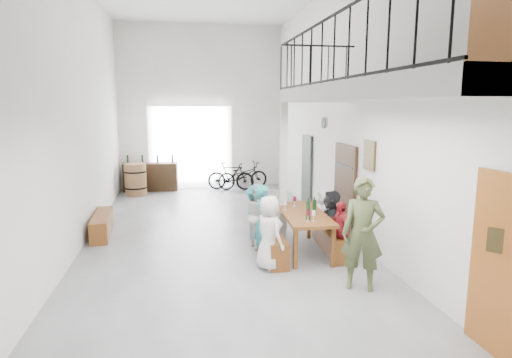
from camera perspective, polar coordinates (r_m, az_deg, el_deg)
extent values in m
plane|color=slate|center=(9.30, -5.00, -7.87)|extent=(12.00, 12.00, 0.00)
plane|color=white|center=(14.86, -7.29, 9.43)|extent=(5.50, 0.00, 5.50)
plane|color=white|center=(2.94, 4.96, 8.58)|extent=(5.50, 0.00, 5.50)
plane|color=white|center=(9.06, -23.08, 8.60)|extent=(0.00, 12.00, 12.00)
plane|color=white|center=(9.51, 11.70, 9.18)|extent=(0.00, 12.00, 12.00)
cube|color=white|center=(14.85, -8.71, 4.18)|extent=(2.80, 0.08, 2.80)
cube|color=#8F4917|center=(5.53, 29.93, -10.15)|extent=(0.06, 0.95, 2.10)
cube|color=#392514|center=(9.39, 11.72, -1.58)|extent=(0.06, 1.10, 2.00)
cube|color=#2B342C|center=(11.99, 6.78, 0.99)|extent=(0.06, 0.80, 2.00)
cube|color=#3F3419|center=(8.26, 14.89, 3.10)|extent=(0.04, 0.45, 0.55)
cylinder|color=white|center=(10.63, 9.02, 7.41)|extent=(0.04, 0.28, 0.28)
cube|color=silver|center=(6.28, 16.28, 11.11)|extent=(1.50, 5.60, 0.25)
cube|color=black|center=(6.11, 10.17, 20.66)|extent=(0.03, 5.60, 0.03)
cube|color=black|center=(6.00, 9.93, 12.86)|extent=(0.03, 5.60, 0.03)
cube|color=black|center=(8.94, 8.34, 17.17)|extent=(1.50, 0.03, 0.03)
cube|color=silver|center=(8.74, 3.64, 0.70)|extent=(0.14, 0.14, 2.88)
cube|color=brown|center=(8.27, 6.32, -4.66)|extent=(0.89, 1.99, 0.06)
cube|color=brown|center=(7.53, 5.28, -9.25)|extent=(0.07, 0.07, 0.73)
cube|color=brown|center=(7.70, 10.23, -8.93)|extent=(0.07, 0.07, 0.73)
cube|color=brown|center=(9.10, 2.95, -5.85)|extent=(0.07, 0.07, 0.73)
cube|color=brown|center=(9.24, 7.07, -5.67)|extent=(0.07, 0.07, 0.73)
cube|color=brown|center=(8.34, 1.63, -8.20)|extent=(0.34, 2.09, 0.48)
cube|color=brown|center=(8.64, 9.57, -7.87)|extent=(0.40, 1.88, 0.43)
cylinder|color=black|center=(7.98, 6.96, -3.70)|extent=(0.07, 0.07, 0.35)
cylinder|color=black|center=(7.66, 6.98, -4.26)|extent=(0.07, 0.07, 0.35)
cylinder|color=black|center=(8.10, 7.81, -3.52)|extent=(0.07, 0.07, 0.35)
cube|color=brown|center=(10.04, -19.83, -5.74)|extent=(0.47, 1.65, 0.46)
cylinder|color=#98653D|center=(14.04, -15.76, -0.06)|extent=(0.68, 0.68, 1.02)
cylinder|color=black|center=(14.08, -15.72, -1.08)|extent=(0.69, 0.69, 0.05)
cylinder|color=black|center=(14.00, -15.81, 0.97)|extent=(0.69, 0.69, 0.05)
cube|color=#392514|center=(14.71, -13.85, 0.27)|extent=(1.78, 0.61, 0.93)
cylinder|color=black|center=(14.75, -16.74, 2.54)|extent=(0.06, 0.06, 0.28)
cylinder|color=black|center=(14.63, -14.90, 2.56)|extent=(0.06, 0.06, 0.28)
cylinder|color=black|center=(14.60, -12.99, 2.63)|extent=(0.06, 0.06, 0.28)
cylinder|color=black|center=(14.59, -11.09, 2.69)|extent=(0.06, 0.06, 0.28)
imported|color=silver|center=(7.42, 1.77, -7.18)|extent=(0.63, 0.75, 1.30)
imported|color=teal|center=(8.00, 0.98, -5.64)|extent=(0.45, 0.57, 1.38)
imported|color=silver|center=(8.56, 0.44, -4.87)|extent=(0.56, 0.68, 1.30)
imported|color=teal|center=(9.06, -0.17, -4.46)|extent=(0.47, 0.78, 1.18)
imported|color=maroon|center=(7.99, 11.17, -6.83)|extent=(0.40, 0.69, 1.11)
imported|color=black|center=(8.49, 10.02, -5.49)|extent=(0.72, 1.17, 1.20)
imported|color=silver|center=(9.12, 9.04, -4.78)|extent=(0.36, 0.54, 1.08)
imported|color=#444D2B|center=(6.78, 14.05, -7.10)|extent=(0.76, 0.65, 1.76)
imported|color=#1D4B20|center=(10.37, 8.29, -4.96)|extent=(0.40, 0.36, 0.39)
imported|color=black|center=(14.57, -1.80, 0.47)|extent=(1.86, 0.98, 0.93)
imported|color=black|center=(14.41, -3.39, 0.38)|extent=(1.63, 0.84, 0.94)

